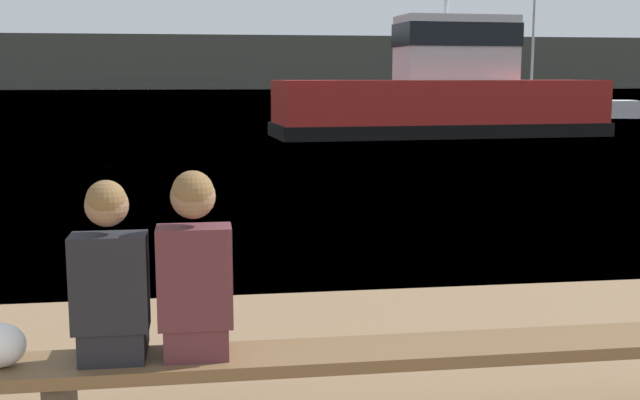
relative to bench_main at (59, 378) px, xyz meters
The scene contains 8 objects.
water_surface 122.90m from the bench_main, 89.58° to the left, with size 240.00×240.00×0.00m, color #5684A3.
far_shoreline 128.96m from the bench_main, 89.60° to the left, with size 600.00×12.00×8.41m, color #4C4C42.
bench_main is the anchor object (origin of this frame).
person_left 0.57m from the bench_main, ahead, with size 0.38×0.44×0.95m.
person_right 0.88m from the bench_main, ahead, with size 0.38×0.44×0.99m.
shopping_bag 0.34m from the bench_main, behind, with size 0.26×0.21×0.23m.
tugboat_red 23.34m from the bench_main, 68.14° to the left, with size 11.15×3.92×6.80m.
moored_sailboat 36.95m from the bench_main, 62.62° to the left, with size 9.07×4.03×9.18m.
Camera 1 is at (-0.16, -0.69, 1.93)m, focal length 45.00 mm.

